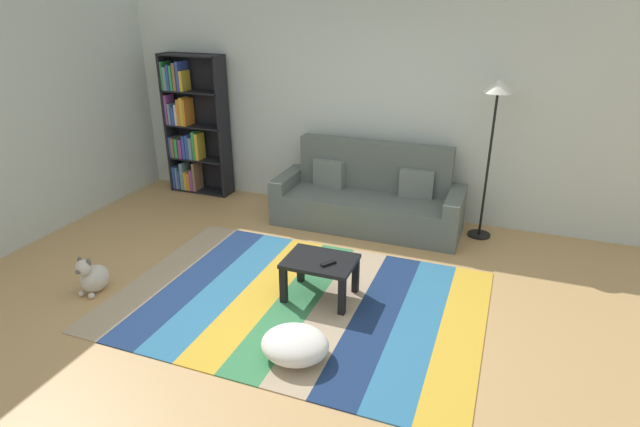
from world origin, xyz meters
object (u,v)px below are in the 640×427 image
object	(u,v)px
couch	(368,199)
tv_remote	(328,263)
bookshelf	(191,129)
coffee_table	(320,267)
pouf	(295,345)
standing_lamp	(496,108)
dog	(93,277)

from	to	relation	value
couch	tv_remote	xyz separation A→B (m)	(0.15, -1.86, 0.07)
bookshelf	coffee_table	distance (m)	3.48
bookshelf	pouf	distance (m)	4.20
bookshelf	pouf	size ratio (longest dim) A/B	3.57
standing_lamp	couch	bearing A→B (deg)	-173.96
dog	couch	bearing A→B (deg)	50.80
bookshelf	couch	bearing A→B (deg)	-6.01
standing_lamp	coffee_table	bearing A→B (deg)	-123.54
couch	pouf	world-z (taller)	couch
bookshelf	coffee_table	size ratio (longest dim) A/B	2.98
pouf	couch	bearing A→B (deg)	93.78
couch	standing_lamp	xyz separation A→B (m)	(1.33, 0.14, 1.18)
bookshelf	standing_lamp	xyz separation A→B (m)	(4.01, -0.14, 0.61)
coffee_table	dog	size ratio (longest dim) A/B	1.62
couch	pouf	distance (m)	2.71
standing_lamp	pouf	bearing A→B (deg)	-112.14
standing_lamp	tv_remote	bearing A→B (deg)	-120.65
tv_remote	couch	bearing A→B (deg)	129.93
bookshelf	standing_lamp	bearing A→B (deg)	-2.01
couch	standing_lamp	size ratio (longest dim) A/B	1.24
coffee_table	pouf	xyz separation A→B (m)	(0.13, -0.90, -0.20)
bookshelf	dog	xyz separation A→B (m)	(0.66, -2.75, -0.75)
coffee_table	tv_remote	xyz separation A→B (m)	(0.10, -0.06, 0.09)
couch	standing_lamp	world-z (taller)	standing_lamp
pouf	dog	world-z (taller)	dog
coffee_table	pouf	size ratio (longest dim) A/B	1.20
pouf	standing_lamp	size ratio (longest dim) A/B	0.30
pouf	bookshelf	bearing A→B (deg)	133.79
couch	bookshelf	distance (m)	2.75
couch	dog	xyz separation A→B (m)	(-2.02, -2.47, -0.18)
coffee_table	standing_lamp	world-z (taller)	standing_lamp
pouf	tv_remote	world-z (taller)	tv_remote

